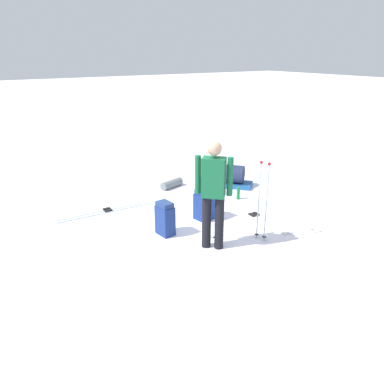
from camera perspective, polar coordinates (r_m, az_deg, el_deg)
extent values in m
plane|color=white|center=(6.67, 0.00, -5.65)|extent=(80.00, 80.00, 0.00)
cylinder|color=black|center=(5.94, 4.05, -4.58)|extent=(0.14, 0.14, 0.85)
cylinder|color=black|center=(5.97, 2.15, -4.40)|extent=(0.14, 0.14, 0.85)
cube|color=#145D35|center=(5.69, 3.23, 2.16)|extent=(0.40, 0.39, 0.60)
cylinder|color=#145D35|center=(5.64, 5.64, 2.27)|extent=(0.09, 0.09, 0.58)
cylinder|color=#145D35|center=(5.72, 0.87, 2.62)|extent=(0.09, 0.09, 0.58)
sphere|color=tan|center=(5.57, 3.32, 6.47)|extent=(0.22, 0.22, 0.22)
cube|color=silver|center=(7.63, -12.49, -2.61)|extent=(0.13, 1.94, 0.02)
cube|color=black|center=(7.62, -12.51, -2.44)|extent=(0.07, 0.14, 0.03)
cube|color=silver|center=(7.55, -12.24, -2.86)|extent=(0.13, 1.94, 0.02)
cube|color=black|center=(7.54, -12.26, -2.69)|extent=(0.07, 0.14, 0.03)
cube|color=silver|center=(7.33, 9.44, -3.37)|extent=(1.82, 0.13, 0.02)
cube|color=black|center=(7.32, 9.45, -3.19)|extent=(0.14, 0.07, 0.03)
cube|color=silver|center=(7.27, 8.83, -3.54)|extent=(1.82, 0.13, 0.02)
cube|color=black|center=(7.26, 8.84, -3.36)|extent=(0.14, 0.07, 0.03)
cube|color=navy|center=(6.44, -4.00, -4.23)|extent=(0.33, 0.24, 0.50)
cube|color=navy|center=(6.33, -4.06, -1.85)|extent=(0.29, 0.22, 0.08)
cube|color=navy|center=(7.02, 1.89, -2.10)|extent=(0.33, 0.37, 0.49)
cube|color=navy|center=(6.92, 1.92, 0.07)|extent=(0.30, 0.33, 0.08)
cylinder|color=#ABB5C8|center=(6.07, 3.52, -2.02)|extent=(0.02, 0.02, 1.23)
sphere|color=#A51919|center=(5.86, 3.66, 3.83)|extent=(0.05, 0.05, 0.05)
cylinder|color=black|center=(6.30, 3.41, -6.71)|extent=(0.07, 0.07, 0.01)
cylinder|color=#ABB5C8|center=(6.16, 2.29, -1.65)|extent=(0.02, 0.02, 1.23)
sphere|color=#A51919|center=(5.95, 2.37, 4.13)|extent=(0.05, 0.05, 0.05)
cylinder|color=black|center=(6.39, 2.22, -6.28)|extent=(0.07, 0.07, 0.01)
cylinder|color=#AFC1C8|center=(6.18, 10.94, -1.80)|extent=(0.02, 0.02, 1.26)
sphere|color=#A51919|center=(5.97, 11.36, 4.09)|extent=(0.05, 0.05, 0.05)
cylinder|color=black|center=(6.41, 10.61, -6.53)|extent=(0.07, 0.07, 0.01)
cylinder|color=#AFC1C8|center=(6.25, 9.84, -1.49)|extent=(0.02, 0.02, 1.26)
sphere|color=#A51919|center=(6.04, 10.21, 4.34)|extent=(0.05, 0.05, 0.05)
cylinder|color=black|center=(6.48, 9.54, -6.19)|extent=(0.07, 0.07, 0.01)
cube|color=#1E5192|center=(8.87, 4.75, 1.30)|extent=(1.25, 1.16, 0.09)
cylinder|color=#202A48|center=(8.79, 4.80, 2.81)|extent=(0.93, 0.88, 0.40)
cylinder|color=slate|center=(8.68, -3.01, 1.23)|extent=(0.32, 0.58, 0.18)
cylinder|color=#157532|center=(8.03, 6.85, -0.18)|extent=(0.07, 0.07, 0.26)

